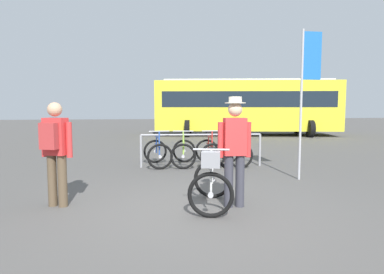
# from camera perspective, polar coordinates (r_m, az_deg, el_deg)

# --- Properties ---
(ground_plane) EXTENTS (80.00, 80.00, 0.00)m
(ground_plane) POSITION_cam_1_polar(r_m,az_deg,el_deg) (5.09, 0.77, -12.64)
(ground_plane) COLOR #514F4C
(bike_rack_rail) EXTENTS (3.20, 0.28, 0.88)m
(bike_rack_rail) POSITION_cam_1_polar(r_m,az_deg,el_deg) (8.55, 1.64, -0.83)
(bike_rack_rail) COLOR #99999E
(bike_rack_rail) RESTS_ON ground
(racked_bike_blue) EXTENTS (0.75, 1.16, 0.98)m
(racked_bike_blue) POSITION_cam_1_polar(r_m,az_deg,el_deg) (8.72, -6.07, -2.71)
(racked_bike_blue) COLOR black
(racked_bike_blue) RESTS_ON ground
(racked_bike_lime) EXTENTS (0.82, 1.20, 0.98)m
(racked_bike_lime) POSITION_cam_1_polar(r_m,az_deg,el_deg) (8.73, -1.47, -2.67)
(racked_bike_lime) COLOR black
(racked_bike_lime) RESTS_ON ground
(racked_bike_red) EXTENTS (0.71, 1.12, 0.97)m
(racked_bike_red) POSITION_cam_1_polar(r_m,az_deg,el_deg) (8.79, 3.10, -2.62)
(racked_bike_red) COLOR black
(racked_bike_red) RESTS_ON ground
(racked_bike_yellow) EXTENTS (0.66, 1.09, 0.97)m
(racked_bike_yellow) POSITION_cam_1_polar(r_m,az_deg,el_deg) (8.91, 7.56, -2.55)
(racked_bike_yellow) COLOR black
(racked_bike_yellow) RESTS_ON ground
(featured_bicycle) EXTENTS (0.90, 1.25, 0.97)m
(featured_bicycle) POSITION_cam_1_polar(r_m,az_deg,el_deg) (5.05, 3.47, -7.58)
(featured_bicycle) COLOR black
(featured_bicycle) RESTS_ON ground
(person_with_featured_bike) EXTENTS (0.53, 0.32, 1.72)m
(person_with_featured_bike) POSITION_cam_1_polar(r_m,az_deg,el_deg) (5.10, 7.48, -1.75)
(person_with_featured_bike) COLOR #383842
(person_with_featured_bike) RESTS_ON ground
(pedestrian_with_backpack) EXTENTS (0.50, 0.42, 1.64)m
(pedestrian_with_backpack) POSITION_cam_1_polar(r_m,az_deg,el_deg) (5.49, -22.83, -1.72)
(pedestrian_with_backpack) COLOR brown
(pedestrian_with_backpack) RESTS_ON ground
(bus_distant) EXTENTS (10.29, 4.61, 3.08)m
(bus_distant) POSITION_cam_1_polar(r_m,az_deg,el_deg) (18.67, 9.42, 5.66)
(bus_distant) COLOR yellow
(bus_distant) RESTS_ON ground
(banner_flag) EXTENTS (0.45, 0.05, 3.20)m
(banner_flag) POSITION_cam_1_polar(r_m,az_deg,el_deg) (7.44, 19.61, 10.06)
(banner_flag) COLOR #B2B2B7
(banner_flag) RESTS_ON ground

